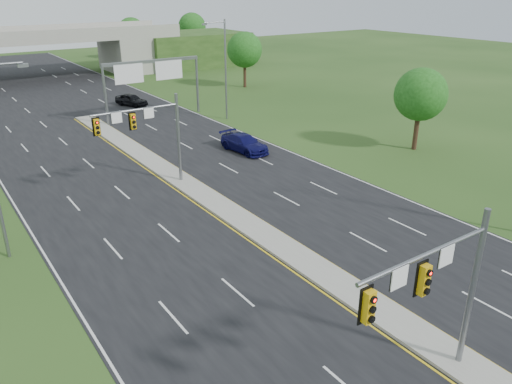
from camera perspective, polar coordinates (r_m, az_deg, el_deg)
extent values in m
plane|color=#244117|center=(23.28, 22.06, -17.67)|extent=(240.00, 240.00, 0.00)
cube|color=black|center=(48.67, -13.88, 4.72)|extent=(24.00, 160.00, 0.02)
cube|color=gray|center=(38.26, -7.19, 0.44)|extent=(2.00, 54.00, 0.16)
cube|color=gold|center=(37.82, -8.72, -0.04)|extent=(0.12, 54.00, 0.01)
cube|color=gold|center=(38.78, -5.69, 0.70)|extent=(0.12, 54.00, 0.01)
cube|color=silver|center=(53.74, -2.09, 7.06)|extent=(0.12, 160.00, 0.01)
cylinder|color=slate|center=(21.29, 23.44, -10.38)|extent=(0.24, 0.24, 7.00)
cylinder|color=slate|center=(17.53, 18.98, -6.73)|extent=(6.50, 0.16, 0.16)
cube|color=gold|center=(17.54, 18.67, -9.51)|extent=(0.35, 0.25, 1.10)
cube|color=gold|center=(15.79, 12.76, -12.69)|extent=(0.35, 0.25, 1.10)
cube|color=black|center=(17.61, 18.30, -9.33)|extent=(0.55, 0.04, 1.30)
cube|color=black|center=(15.86, 12.38, -12.47)|extent=(0.55, 0.04, 1.30)
sphere|color=#FF0C05|center=(17.30, 19.15, -8.70)|extent=(0.20, 0.20, 0.20)
sphere|color=#FF0C05|center=(15.52, 13.23, -11.85)|extent=(0.20, 0.20, 0.20)
cube|color=white|center=(16.63, 16.07, -9.43)|extent=(0.75, 0.04, 0.75)
cube|color=white|center=(18.37, 20.94, -6.87)|extent=(0.75, 0.04, 0.75)
cylinder|color=slate|center=(38.84, -8.83, 6.01)|extent=(0.24, 0.24, 7.00)
cylinder|color=slate|center=(36.91, -13.65, 9.11)|extent=(6.50, 0.16, 0.16)
cube|color=gold|center=(36.75, -13.87, 7.82)|extent=(0.35, 0.25, 1.10)
cube|color=gold|center=(35.94, -17.73, 7.08)|extent=(0.35, 0.25, 1.10)
cube|color=black|center=(36.87, -13.95, 7.86)|extent=(0.55, 0.04, 1.30)
cube|color=black|center=(36.07, -17.80, 7.12)|extent=(0.55, 0.04, 1.30)
sphere|color=#FF0C05|center=(36.54, -13.84, 8.31)|extent=(0.20, 0.20, 0.20)
sphere|color=#FF0C05|center=(35.73, -17.73, 7.58)|extent=(0.20, 0.20, 0.20)
cube|color=white|center=(36.42, -15.64, 8.17)|extent=(0.75, 0.04, 0.75)
cube|color=white|center=(37.25, -12.14, 8.81)|extent=(0.75, 0.04, 0.75)
cylinder|color=slate|center=(57.42, -16.84, 10.50)|extent=(0.28, 0.28, 6.60)
cylinder|color=slate|center=(61.77, -6.73, 12.09)|extent=(0.28, 0.28, 6.60)
cube|color=slate|center=(58.85, -11.86, 14.42)|extent=(11.50, 0.35, 0.35)
cube|color=#0D5D21|center=(57.77, -14.34, 12.95)|extent=(3.20, 0.08, 2.00)
cube|color=#0D5D21|center=(59.62, -9.94, 13.59)|extent=(3.20, 0.08, 2.00)
cube|color=silver|center=(57.73, -14.32, 12.95)|extent=(3.30, 0.03, 2.10)
cube|color=silver|center=(59.57, -9.92, 13.58)|extent=(3.30, 0.03, 2.10)
cube|color=gray|center=(95.28, -14.70, 15.03)|extent=(6.00, 12.00, 6.00)
cube|color=#244117|center=(100.54, -7.53, 15.91)|extent=(20.00, 14.00, 6.00)
cube|color=gray|center=(90.39, -25.37, 15.60)|extent=(50.00, 12.00, 1.20)
cube|color=gray|center=(84.63, -24.72, 16.08)|extent=(50.00, 0.40, 0.90)
cube|color=gray|center=(96.01, -26.17, 16.40)|extent=(50.00, 0.40, 0.90)
cube|color=slate|center=(29.31, -25.09, 12.97)|extent=(0.50, 0.25, 0.18)
cylinder|color=slate|center=(57.61, -3.48, 13.67)|extent=(0.20, 0.20, 11.00)
cylinder|color=slate|center=(56.40, -4.76, 18.76)|extent=(2.50, 0.12, 0.12)
cube|color=slate|center=(55.79, -5.92, 18.52)|extent=(0.50, 0.25, 0.18)
cylinder|color=#382316|center=(49.25, 17.85, 6.91)|extent=(0.44, 0.44, 4.00)
sphere|color=#1A4913|center=(48.54, 18.31, 10.54)|extent=(4.80, 4.80, 4.80)
cylinder|color=#382316|center=(77.27, -1.29, 13.45)|extent=(0.44, 0.44, 4.25)
sphere|color=#1A4913|center=(76.80, -1.31, 15.96)|extent=(5.20, 5.20, 5.20)
cylinder|color=#382316|center=(110.85, -13.87, 15.63)|extent=(0.44, 0.44, 4.25)
sphere|color=#1A4913|center=(110.52, -14.04, 17.37)|extent=(5.60, 5.60, 5.60)
cylinder|color=#382316|center=(116.64, -7.23, 16.46)|extent=(0.44, 0.44, 4.50)
sphere|color=#1A4913|center=(116.32, -7.32, 18.22)|extent=(6.00, 6.00, 6.00)
imported|color=#0B0B44|center=(46.55, -1.34, 5.60)|extent=(2.73, 5.60, 1.57)
imported|color=black|center=(66.89, -14.06, 10.19)|extent=(3.47, 4.85, 1.53)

